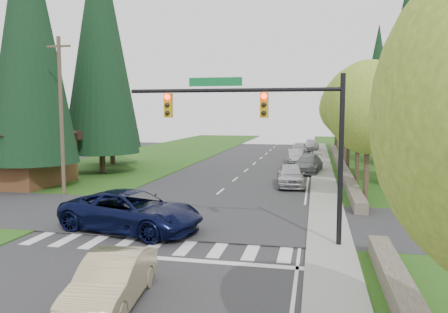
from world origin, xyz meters
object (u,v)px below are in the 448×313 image
(parked_car_a, at_px, (291,175))
(parked_car_d, at_px, (299,148))
(suv_navy, at_px, (132,211))
(sedan_champagne, at_px, (112,281))
(parked_car_b, at_px, (308,164))
(parked_car_e, at_px, (311,145))
(parked_car_c, at_px, (296,156))

(parked_car_a, xyz_separation_m, parked_car_d, (-0.34, 23.96, -0.02))
(suv_navy, bearing_deg, parked_car_a, -12.57)
(suv_navy, height_order, parked_car_d, suv_navy)
(sedan_champagne, bearing_deg, suv_navy, 103.44)
(parked_car_b, distance_m, parked_car_e, 23.01)
(sedan_champagne, relative_size, parked_car_b, 0.80)
(parked_car_b, bearing_deg, parked_car_e, 97.81)
(parked_car_b, bearing_deg, parked_car_a, -90.23)
(sedan_champagne, relative_size, parked_car_c, 0.98)
(parked_car_c, relative_size, parked_car_d, 0.93)
(parked_car_c, bearing_deg, parked_car_d, 83.42)
(sedan_champagne, height_order, parked_car_b, parked_car_b)
(sedan_champagne, bearing_deg, parked_car_a, 73.51)
(parked_car_a, distance_m, parked_car_d, 23.96)
(parked_car_e, bearing_deg, parked_car_c, -90.96)
(parked_car_b, bearing_deg, suv_navy, -101.54)
(parked_car_d, bearing_deg, parked_car_e, 78.74)
(sedan_champagne, xyz_separation_m, parked_car_d, (3.39, 44.62, 0.10))
(suv_navy, distance_m, parked_car_d, 37.89)
(suv_navy, bearing_deg, parked_car_d, 3.47)
(parked_car_d, height_order, parked_car_e, parked_car_d)
(sedan_champagne, height_order, suv_navy, suv_navy)
(parked_car_a, relative_size, parked_car_c, 1.11)
(parked_car_a, bearing_deg, parked_car_b, 76.39)
(parked_car_a, distance_m, parked_car_e, 30.56)
(parked_car_c, distance_m, parked_car_e, 15.86)
(suv_navy, height_order, parked_car_a, suv_navy)
(sedan_champagne, bearing_deg, parked_car_d, 79.38)
(parked_car_d, bearing_deg, parked_car_a, -88.45)
(parked_car_b, distance_m, parked_car_d, 16.49)
(parked_car_a, relative_size, parked_car_d, 1.02)
(parked_car_b, distance_m, parked_car_c, 7.35)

